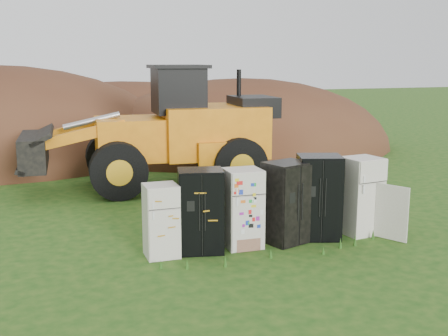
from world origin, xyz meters
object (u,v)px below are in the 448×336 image
Objects in this scene: fridge_open_door at (361,196)px; wheel_loader at (148,127)px; fridge_black_right at (319,197)px; fridge_dark_mid at (287,202)px; fridge_leftmost at (161,221)px; fridge_sticker at (243,208)px; fridge_black_side at (201,211)px.

wheel_loader is (-3.76, 6.55, 1.06)m from fridge_open_door.
wheel_loader reaches higher than fridge_black_right.
fridge_dark_mid is 0.95× the size of fridge_black_right.
fridge_black_right is at bearing -64.28° from wheel_loader.
fridge_leftmost is 6.75m from wheel_loader.
fridge_dark_mid is at bearing -0.02° from fridge_sticker.
fridge_open_door is (3.02, -0.01, 0.04)m from fridge_sticker.
fridge_dark_mid reaches higher than fridge_open_door.
fridge_open_door is at bearing 0.19° from fridge_leftmost.
fridge_black_right is 7.10m from wheel_loader.
fridge_black_side is at bearing 161.30° from fridge_dark_mid.
wheel_loader is at bearing 80.46° from fridge_leftmost.
fridge_open_door is (4.88, 0.00, 0.15)m from fridge_leftmost.
fridge_dark_mid is 6.88m from wheel_loader.
fridge_open_door is (1.12, -0.03, -0.05)m from fridge_black_right.
fridge_leftmost is 0.19× the size of wheel_loader.
fridge_black_right is (1.91, 0.02, 0.10)m from fridge_sticker.
fridge_open_door reaches higher than fridge_sticker.
fridge_open_door is at bearing 1.17° from fridge_sticker.
fridge_black_side is 2.89m from fridge_black_right.
fridge_dark_mid is (1.07, -0.03, 0.05)m from fridge_sticker.
fridge_black_side is 2.04m from fridge_dark_mid.
fridge_black_side is 6.62m from wheel_loader.
fridge_sticker is (0.98, -0.01, -0.03)m from fridge_black_side.
fridge_dark_mid is 0.23× the size of wheel_loader.
fridge_dark_mid is at bearing -158.53° from fridge_black_right.
fridge_sticker is 1.91m from fridge_black_right.
wheel_loader is at bearing 130.26° from fridge_black_right.
fridge_dark_mid reaches higher than fridge_sticker.
fridge_leftmost is 1.86m from fridge_sticker.
fridge_dark_mid is at bearing -71.01° from wheel_loader.
wheel_loader is at bearing 112.34° from fridge_open_door.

